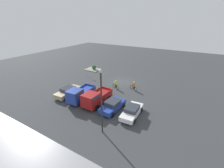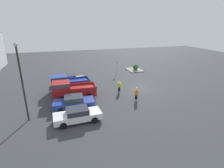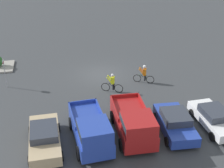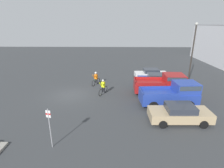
# 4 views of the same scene
# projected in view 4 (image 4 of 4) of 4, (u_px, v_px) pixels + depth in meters

# --- Properties ---
(ground_plane) EXTENTS (80.00, 80.00, 0.00)m
(ground_plane) POSITION_uv_depth(u_px,v_px,m) (71.00, 95.00, 18.39)
(ground_plane) COLOR #383A3D
(sedan_0) EXTENTS (2.06, 4.45, 1.33)m
(sedan_0) POSITION_uv_depth(u_px,v_px,m) (151.00, 74.00, 23.76)
(sedan_0) COLOR white
(sedan_0) RESTS_ON ground_plane
(sedan_1) EXTENTS (2.23, 4.44, 1.42)m
(sedan_1) POSITION_uv_depth(u_px,v_px,m) (156.00, 80.00, 21.10)
(sedan_1) COLOR #233D9E
(sedan_1) RESTS_ON ground_plane
(pickup_truck_0) EXTENTS (2.40, 5.14, 2.18)m
(pickup_truck_0) POSITION_uv_depth(u_px,v_px,m) (163.00, 84.00, 18.31)
(pickup_truck_0) COLOR maroon
(pickup_truck_0) RESTS_ON ground_plane
(pickup_truck_1) EXTENTS (2.43, 5.15, 2.21)m
(pickup_truck_1) POSITION_uv_depth(u_px,v_px,m) (174.00, 94.00, 15.69)
(pickup_truck_1) COLOR #233D9E
(pickup_truck_1) RESTS_ON ground_plane
(sedan_2) EXTENTS (2.05, 4.58, 1.40)m
(sedan_2) POSITION_uv_depth(u_px,v_px,m) (180.00, 113.00, 13.17)
(sedan_2) COLOR tan
(sedan_2) RESTS_ON ground_plane
(cyclist_0) EXTENTS (1.69, 0.82, 1.63)m
(cyclist_0) POSITION_uv_depth(u_px,v_px,m) (103.00, 87.00, 18.41)
(cyclist_0) COLOR black
(cyclist_0) RESTS_ON ground_plane
(cyclist_1) EXTENTS (1.68, 0.81, 1.66)m
(cyclist_1) POSITION_uv_depth(u_px,v_px,m) (96.00, 78.00, 21.25)
(cyclist_1) COLOR black
(cyclist_1) RESTS_ON ground_plane
(fire_lane_sign) EXTENTS (0.08, 0.30, 2.58)m
(fire_lane_sign) POSITION_uv_depth(u_px,v_px,m) (50.00, 125.00, 10.15)
(fire_lane_sign) COLOR #9E9EA3
(fire_lane_sign) RESTS_ON ground_plane
(lamppost) EXTENTS (0.36, 0.36, 7.26)m
(lamppost) POSITION_uv_depth(u_px,v_px,m) (193.00, 49.00, 21.02)
(lamppost) COLOR #2D2823
(lamppost) RESTS_ON ground_plane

